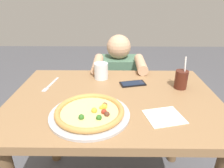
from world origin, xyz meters
TOP-DOWN VIEW (x-y plane):
  - dining_table at (0.00, 0.00)m, footprint 1.11×0.78m
  - pizza_near at (-0.11, -0.18)m, footprint 0.36×0.36m
  - drink_cup_colored at (0.38, 0.11)m, footprint 0.07×0.07m
  - water_cup_clear at (-0.08, 0.25)m, footprint 0.09×0.09m
  - paper_napkin at (0.23, -0.19)m, footprint 0.19×0.18m
  - fork at (-0.38, 0.14)m, footprint 0.05×0.20m
  - cell_phone at (0.11, 0.16)m, footprint 0.16×0.11m
  - diner_seated at (0.04, 0.65)m, footprint 0.38×0.51m

SIDE VIEW (x-z plane):
  - diner_seated at x=0.04m, z-range -0.03..0.92m
  - dining_table at x=0.00m, z-range 0.25..1.00m
  - paper_napkin at x=0.23m, z-range 0.75..0.75m
  - fork at x=-0.38m, z-range 0.75..0.75m
  - cell_phone at x=0.11m, z-range 0.75..0.76m
  - pizza_near at x=-0.11m, z-range 0.75..0.79m
  - water_cup_clear at x=-0.08m, z-range 0.75..0.85m
  - drink_cup_colored at x=0.38m, z-range 0.71..0.90m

